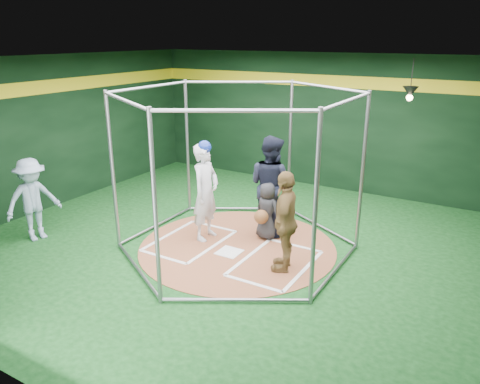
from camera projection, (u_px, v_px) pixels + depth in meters
The scene contains 12 objects.
room_shell at pixel (237, 159), 8.52m from camera, with size 10.10×9.10×3.53m.
clay_disc at pixel (237, 247), 9.07m from camera, with size 3.80×3.80×0.01m, color #965536.
home_plate at pixel (229, 252), 8.83m from camera, with size 0.43×0.43×0.01m, color white.
batter_box_left at pixel (190, 240), 9.32m from camera, with size 1.17×1.77×0.01m.
batter_box_right at pixel (276, 263), 8.41m from camera, with size 1.17×1.77×0.01m.
batting_cage at pixel (237, 173), 8.60m from camera, with size 4.05×4.67×3.00m.
pendant_lamp_near at pixel (410, 92), 10.08m from camera, with size 0.34×0.34×0.90m.
batter_figure at pixel (206, 191), 9.16m from camera, with size 0.48×0.72×2.00m.
visitor_leopard at pixel (285, 221), 7.96m from camera, with size 1.04×0.43×1.78m, color #A58046.
catcher_figure at pixel (267, 211), 9.27m from camera, with size 0.64×0.63×1.16m.
umpire at pixel (271, 185), 9.48m from camera, with size 0.98×0.77×2.02m, color black.
bystander_blue at pixel (33, 200), 9.20m from camera, with size 1.08×0.62×1.67m, color #90A6BF.
Camera 1 is at (4.25, -7.09, 3.91)m, focal length 35.00 mm.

